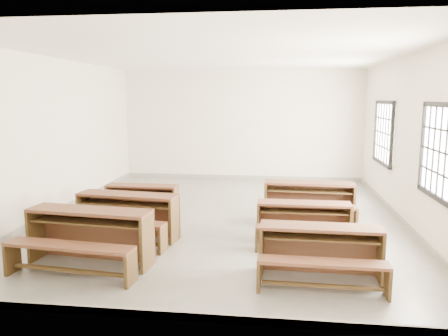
# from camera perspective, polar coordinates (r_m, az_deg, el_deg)

# --- Properties ---
(room) EXTENTS (8.50, 8.50, 3.20)m
(room) POSITION_cam_1_polar(r_m,az_deg,el_deg) (8.62, 0.60, 7.51)
(room) COLOR gray
(room) RESTS_ON ground
(desk_set_0) EXTENTS (1.89, 1.12, 0.81)m
(desk_set_0) POSITION_cam_1_polar(r_m,az_deg,el_deg) (6.60, -17.32, -8.14)
(desk_set_0) COLOR brown
(desk_set_0) RESTS_ON ground
(desk_set_1) EXTENTS (1.83, 1.10, 0.78)m
(desk_set_1) POSITION_cam_1_polar(r_m,az_deg,el_deg) (7.63, -12.61, -5.76)
(desk_set_1) COLOR brown
(desk_set_1) RESTS_ON ground
(desk_set_2) EXTENTS (1.45, 0.76, 0.65)m
(desk_set_2) POSITION_cam_1_polar(r_m,az_deg,el_deg) (9.00, -10.74, -3.92)
(desk_set_2) COLOR brown
(desk_set_2) RESTS_ON ground
(desk_set_3) EXTENTS (1.62, 0.87, 0.72)m
(desk_set_3) POSITION_cam_1_polar(r_m,az_deg,el_deg) (5.99, 12.47, -10.28)
(desk_set_3) COLOR brown
(desk_set_3) RESTS_ON ground
(desk_set_4) EXTENTS (1.53, 0.80, 0.69)m
(desk_set_4) POSITION_cam_1_polar(r_m,az_deg,el_deg) (7.35, 10.34, -6.70)
(desk_set_4) COLOR brown
(desk_set_4) RESTS_ON ground
(desk_set_5) EXTENTS (1.77, 0.98, 0.77)m
(desk_set_5) POSITION_cam_1_polar(r_m,az_deg,el_deg) (8.64, 11.05, -3.98)
(desk_set_5) COLOR brown
(desk_set_5) RESTS_ON ground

